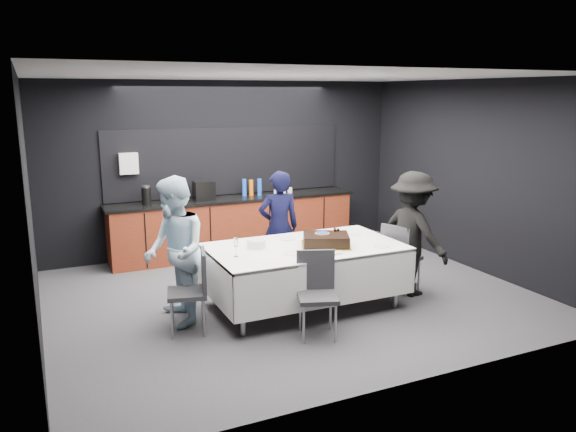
% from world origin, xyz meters
% --- Properties ---
extents(ground, '(6.00, 6.00, 0.00)m').
position_xyz_m(ground, '(0.00, 0.00, 0.00)').
color(ground, '#434248').
rests_on(ground, ground).
extents(room_shell, '(6.04, 5.04, 2.82)m').
position_xyz_m(room_shell, '(0.00, 0.00, 1.86)').
color(room_shell, white).
rests_on(room_shell, ground).
extents(kitchenette, '(4.10, 0.64, 2.05)m').
position_xyz_m(kitchenette, '(-0.02, 2.22, 0.54)').
color(kitchenette, '#611F0F').
rests_on(kitchenette, ground).
extents(party_table, '(2.32, 1.32, 0.78)m').
position_xyz_m(party_table, '(0.00, -0.40, 0.64)').
color(party_table, '#99999E').
rests_on(party_table, ground).
extents(cake_assembly, '(0.73, 0.68, 0.18)m').
position_xyz_m(cake_assembly, '(0.23, -0.51, 0.85)').
color(cake_assembly, gold).
rests_on(cake_assembly, party_table).
extents(plate_stack, '(0.23, 0.23, 0.10)m').
position_xyz_m(plate_stack, '(-0.57, -0.23, 0.83)').
color(plate_stack, white).
rests_on(plate_stack, party_table).
extents(loose_plate_near, '(0.21, 0.21, 0.01)m').
position_xyz_m(loose_plate_near, '(-0.30, -0.65, 0.78)').
color(loose_plate_near, white).
rests_on(loose_plate_near, party_table).
extents(loose_plate_right_a, '(0.18, 0.18, 0.01)m').
position_xyz_m(loose_plate_right_a, '(0.84, -0.18, 0.78)').
color(loose_plate_right_a, white).
rests_on(loose_plate_right_a, party_table).
extents(loose_plate_right_b, '(0.21, 0.21, 0.01)m').
position_xyz_m(loose_plate_right_b, '(0.82, -0.81, 0.78)').
color(loose_plate_right_b, white).
rests_on(loose_plate_right_b, party_table).
extents(loose_plate_far, '(0.20, 0.20, 0.01)m').
position_xyz_m(loose_plate_far, '(-0.06, -0.02, 0.78)').
color(loose_plate_far, white).
rests_on(loose_plate_far, party_table).
extents(fork_pile, '(0.14, 0.09, 0.02)m').
position_xyz_m(fork_pile, '(0.16, -0.87, 0.79)').
color(fork_pile, white).
rests_on(fork_pile, party_table).
extents(champagne_flute, '(0.06, 0.06, 0.22)m').
position_xyz_m(champagne_flute, '(-0.92, -0.49, 0.94)').
color(champagne_flute, white).
rests_on(champagne_flute, party_table).
extents(chair_left, '(0.51, 0.51, 0.92)m').
position_xyz_m(chair_left, '(-1.44, -0.56, 0.53)').
color(chair_left, '#2F3035').
rests_on(chair_left, ground).
extents(chair_right, '(0.55, 0.55, 0.92)m').
position_xyz_m(chair_right, '(1.35, -0.46, 0.53)').
color(chair_right, '#2F3035').
rests_on(chair_right, ground).
extents(chair_near, '(0.54, 0.54, 0.92)m').
position_xyz_m(chair_near, '(-0.25, -1.18, 0.53)').
color(chair_near, '#2F3035').
rests_on(chair_near, ground).
extents(person_center, '(0.62, 0.45, 1.57)m').
position_xyz_m(person_center, '(0.08, 0.58, 0.79)').
color(person_center, black).
rests_on(person_center, ground).
extents(person_left, '(0.66, 0.84, 1.70)m').
position_xyz_m(person_left, '(-1.56, -0.25, 0.85)').
color(person_left, silver).
rests_on(person_left, ground).
extents(person_right, '(0.84, 1.16, 1.62)m').
position_xyz_m(person_right, '(1.47, -0.57, 0.81)').
color(person_right, black).
rests_on(person_right, ground).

